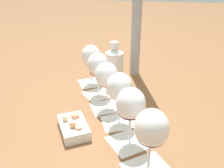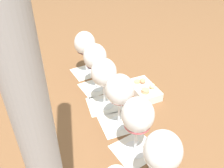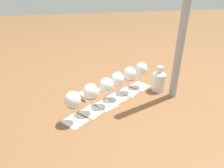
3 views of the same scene
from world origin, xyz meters
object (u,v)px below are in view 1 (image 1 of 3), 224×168
at_px(wine_glass_4, 131,106).
at_px(ceramic_vase, 114,62).
at_px(wine_glass_2, 107,77).
at_px(wine_glass_3, 119,89).
at_px(wine_glass_0, 91,57).
at_px(snack_dish, 73,127).
at_px(wine_glass_5, 151,131).
at_px(wine_glass_1, 98,66).

distance_m(wine_glass_4, ceramic_vase, 0.53).
bearing_deg(wine_glass_4, wine_glass_2, -147.12).
bearing_deg(wine_glass_3, wine_glass_0, -146.41).
height_order(wine_glass_3, ceramic_vase, wine_glass_3).
bearing_deg(ceramic_vase, wine_glass_2, 7.72).
bearing_deg(wine_glass_2, snack_dish, -21.09).
relative_size(wine_glass_3, wine_glass_5, 1.00).
xyz_separation_m(wine_glass_0, wine_glass_3, (0.29, 0.20, -0.00)).
xyz_separation_m(wine_glass_5, snack_dish, (-0.12, -0.26, -0.11)).
xyz_separation_m(wine_glass_0, wine_glass_2, (0.21, 0.13, -0.00)).
distance_m(wine_glass_1, wine_glass_4, 0.34).
height_order(wine_glass_0, wine_glass_3, same).
xyz_separation_m(wine_glass_1, wine_glass_5, (0.39, 0.25, -0.00)).
distance_m(wine_glass_0, wine_glass_3, 0.35).
height_order(wine_glass_1, snack_dish, wine_glass_1).
bearing_deg(wine_glass_0, wine_glass_5, 32.51).
xyz_separation_m(wine_glass_3, snack_dish, (0.09, -0.13, -0.11)).
xyz_separation_m(wine_glass_0, ceramic_vase, (-0.10, 0.09, -0.05)).
bearing_deg(ceramic_vase, wine_glass_3, 15.32).
bearing_deg(wine_glass_4, ceramic_vase, -161.85).
distance_m(wine_glass_2, ceramic_vase, 0.32).
distance_m(wine_glass_3, ceramic_vase, 0.42).
height_order(wine_glass_2, wine_glass_4, same).
relative_size(wine_glass_3, wine_glass_4, 1.00).
height_order(wine_glass_0, snack_dish, wine_glass_0).
bearing_deg(wine_glass_3, wine_glass_4, 28.32).
height_order(wine_glass_4, wine_glass_5, same).
height_order(wine_glass_2, ceramic_vase, wine_glass_2).
relative_size(wine_glass_1, wine_glass_3, 1.00).
xyz_separation_m(wine_glass_0, wine_glass_4, (0.40, 0.25, 0.00)).
bearing_deg(wine_glass_1, wine_glass_4, 32.70).
distance_m(wine_glass_5, snack_dish, 0.30).
height_order(wine_glass_0, ceramic_vase, wine_glass_0).
bearing_deg(wine_glass_1, wine_glass_2, 32.36).
height_order(wine_glass_4, ceramic_vase, wine_glass_4).
bearing_deg(snack_dish, wine_glass_0, -171.12).
bearing_deg(wine_glass_2, wine_glass_5, 33.04).
xyz_separation_m(wine_glass_1, ceramic_vase, (-0.21, 0.02, -0.05)).
relative_size(wine_glass_1, snack_dish, 1.15).
relative_size(wine_glass_0, wine_glass_2, 1.00).
height_order(wine_glass_0, wine_glass_5, same).
height_order(wine_glass_0, wine_glass_4, same).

